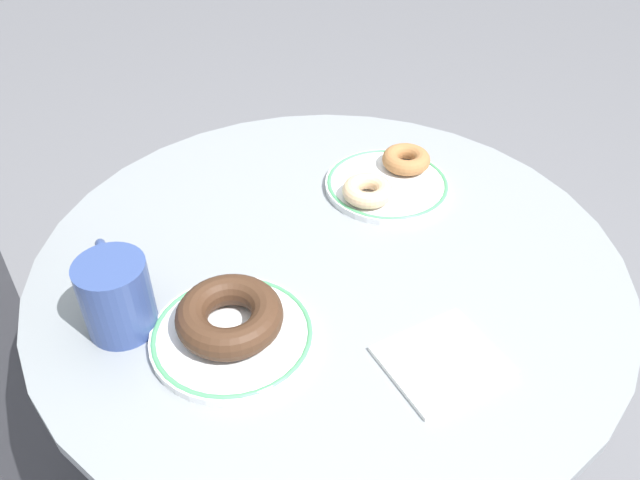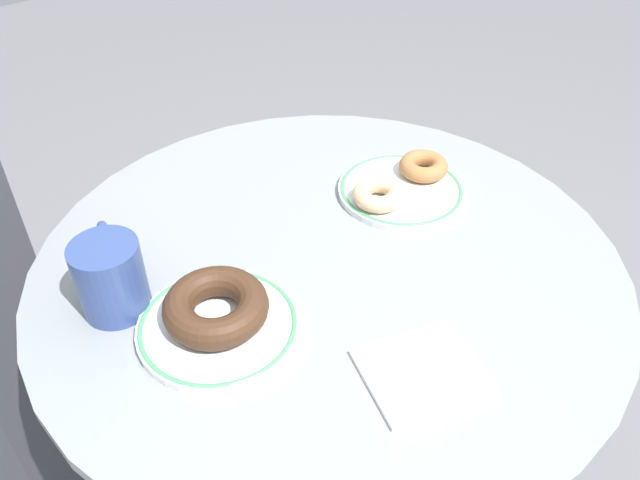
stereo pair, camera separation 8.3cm
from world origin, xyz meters
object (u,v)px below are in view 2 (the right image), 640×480
at_px(plate_right, 401,190).
at_px(donut_cinnamon, 423,166).
at_px(cafe_table, 327,368).
at_px(donut_chocolate, 216,307).
at_px(donut_glazed, 378,195).
at_px(paper_napkin, 421,372).
at_px(coffee_mug, 110,275).
at_px(plate_left, 218,326).

xyz_separation_m(plate_right, donut_cinnamon, (0.05, 0.01, 0.02)).
relative_size(cafe_table, plate_right, 4.15).
distance_m(plate_right, donut_chocolate, 0.35).
bearing_deg(cafe_table, donut_glazed, 19.77).
height_order(cafe_table, donut_cinnamon, donut_cinnamon).
bearing_deg(paper_napkin, coffee_mug, 125.68).
height_order(plate_left, donut_chocolate, donut_chocolate).
bearing_deg(donut_cinnamon, plate_left, -169.26).
bearing_deg(plate_right, paper_napkin, -129.32).
xyz_separation_m(donut_cinnamon, coffee_mug, (-0.48, 0.03, 0.02)).
bearing_deg(cafe_table, donut_cinnamon, 14.27).
relative_size(donut_cinnamon, paper_napkin, 0.60).
bearing_deg(plate_left, cafe_table, 6.06).
relative_size(donut_glazed, paper_napkin, 0.60).
relative_size(plate_left, plate_right, 1.01).
xyz_separation_m(donut_chocolate, donut_glazed, (0.30, 0.06, -0.01)).
height_order(donut_chocolate, coffee_mug, coffee_mug).
relative_size(plate_right, paper_napkin, 1.51).
bearing_deg(donut_chocolate, cafe_table, 3.98).
distance_m(plate_left, donut_cinnamon, 0.41).
height_order(plate_left, coffee_mug, coffee_mug).
xyz_separation_m(donut_cinnamon, paper_napkin, (-0.26, -0.27, -0.02)).
distance_m(plate_left, plate_right, 0.36).
distance_m(plate_left, donut_glazed, 0.31).
relative_size(donut_cinnamon, donut_glazed, 1.00).
relative_size(plate_right, donut_cinnamon, 2.53).
distance_m(plate_left, coffee_mug, 0.14).
bearing_deg(cafe_table, coffee_mug, 160.08).
distance_m(plate_left, donut_chocolate, 0.02).
bearing_deg(donut_cinnamon, donut_chocolate, -170.10).
height_order(cafe_table, coffee_mug, coffee_mug).
bearing_deg(plate_left, plate_right, 11.12).
height_order(plate_left, donut_cinnamon, donut_cinnamon).
bearing_deg(plate_right, plate_left, -168.88).
relative_size(plate_right, donut_glazed, 2.53).
distance_m(plate_left, paper_napkin, 0.24).
bearing_deg(donut_chocolate, paper_napkin, -55.20).
relative_size(cafe_table, donut_chocolate, 6.30).
bearing_deg(donut_cinnamon, plate_right, -171.93).
bearing_deg(donut_chocolate, plate_right, 10.17).
height_order(plate_left, paper_napkin, plate_left).
xyz_separation_m(plate_right, donut_glazed, (-0.05, -0.01, 0.02)).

